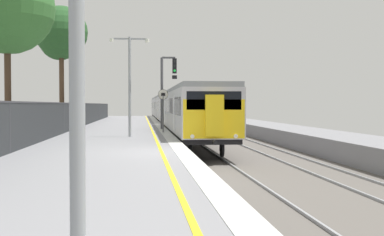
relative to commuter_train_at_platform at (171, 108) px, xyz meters
name	(u,v)px	position (x,y,z in m)	size (l,w,h in m)	color
ground	(246,168)	(0.54, -33.76, -1.88)	(17.40, 110.00, 1.21)	gray
commuter_train_at_platform	(171,108)	(0.00, 0.00, 0.00)	(2.83, 59.96, 3.81)	#B7B7BC
signal_gantry	(166,84)	(-1.47, -17.79, 1.77)	(1.10, 0.24, 4.84)	#47474C
speed_limit_sign	(163,105)	(-1.85, -21.84, 0.36)	(0.59, 0.08, 2.54)	#59595B
platform_lamp_mid	(130,77)	(-3.71, -25.44, 1.78)	(2.00, 0.20, 5.09)	#93999E
platform_back_fence	(9,126)	(-7.55, -33.76, -0.34)	(0.07, 99.00, 1.77)	#282B2D
background_tree_left	(61,35)	(-8.87, -14.47, 5.37)	(3.76, 3.77, 8.71)	#473323
background_tree_centre	(4,10)	(-9.36, -27.40, 4.72)	(4.35, 4.35, 8.33)	#473323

